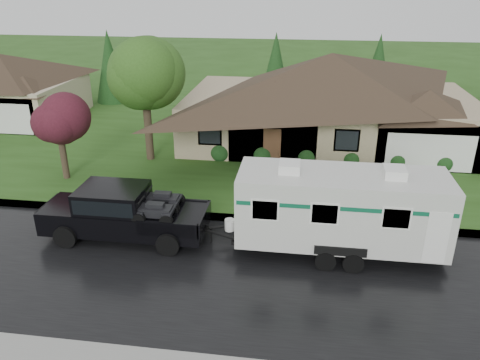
% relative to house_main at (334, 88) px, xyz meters
% --- Properties ---
extents(ground, '(140.00, 140.00, 0.00)m').
position_rel_house_main_xyz_m(ground, '(-2.29, -13.84, -3.59)').
color(ground, '#274C17').
rests_on(ground, ground).
extents(road, '(140.00, 8.00, 0.01)m').
position_rel_house_main_xyz_m(road, '(-2.29, -15.84, -3.59)').
color(road, black).
rests_on(road, ground).
extents(curb, '(140.00, 0.50, 0.15)m').
position_rel_house_main_xyz_m(curb, '(-2.29, -11.59, -3.52)').
color(curb, gray).
rests_on(curb, ground).
extents(lawn, '(140.00, 26.00, 0.15)m').
position_rel_house_main_xyz_m(lawn, '(-2.29, 1.16, -3.52)').
color(lawn, '#274C17').
rests_on(lawn, ground).
extents(house_main, '(19.44, 10.80, 6.90)m').
position_rel_house_main_xyz_m(house_main, '(0.00, 0.00, 0.00)').
color(house_main, '#9B8A69').
rests_on(house_main, lawn).
extents(house_far, '(10.80, 8.64, 5.80)m').
position_rel_house_main_xyz_m(house_far, '(-24.07, 2.02, -0.62)').
color(house_far, '#BBAC8B').
rests_on(house_far, lawn).
extents(tree_left_green, '(4.20, 4.20, 6.96)m').
position_rel_house_main_xyz_m(tree_left_green, '(-10.72, -5.02, 1.39)').
color(tree_left_green, '#382B1E').
rests_on(tree_left_green, lawn).
extents(tree_red, '(2.69, 2.69, 4.46)m').
position_rel_house_main_xyz_m(tree_red, '(-14.28, -8.42, -0.36)').
color(tree_red, '#382B1E').
rests_on(tree_red, lawn).
extents(shrub_row, '(13.60, 1.00, 1.00)m').
position_rel_house_main_xyz_m(shrub_row, '(-0.29, -4.54, -2.94)').
color(shrub_row, '#143814').
rests_on(shrub_row, lawn).
extents(pickup_truck, '(6.72, 2.55, 2.24)m').
position_rel_house_main_xyz_m(pickup_truck, '(-9.07, -13.71, -2.39)').
color(pickup_truck, black).
rests_on(pickup_truck, ground).
extents(travel_trailer, '(8.28, 2.91, 3.72)m').
position_rel_house_main_xyz_m(travel_trailer, '(-0.25, -13.71, -1.62)').
color(travel_trailer, silver).
rests_on(travel_trailer, ground).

